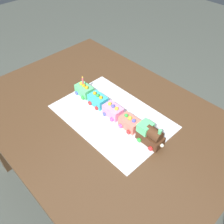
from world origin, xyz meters
TOP-DOWN VIEW (x-y plane):
  - ground_plane at (0.00, 0.00)m, footprint 8.00×8.00m
  - dining_table at (0.00, 0.00)m, footprint 1.40×1.00m
  - cake_board at (-0.05, -0.03)m, footprint 0.60×0.40m
  - cake_locomotive at (-0.29, -0.04)m, footprint 0.14×0.08m
  - cake_car_caboose_coral at (-0.16, -0.04)m, footprint 0.10×0.08m
  - cake_car_tanker_bubblegum at (-0.05, -0.04)m, footprint 0.10×0.08m
  - cake_car_flatbed_turquoise at (0.07, -0.04)m, footprint 0.10×0.08m
  - cake_car_gondola_mint_green at (0.19, -0.04)m, footprint 0.10×0.08m
  - birthday_candle at (0.20, -0.04)m, footprint 0.01×0.01m

SIDE VIEW (x-z plane):
  - ground_plane at x=0.00m, z-range 0.00..0.00m
  - dining_table at x=0.00m, z-range 0.26..1.00m
  - cake_board at x=-0.05m, z-range 0.74..0.74m
  - cake_car_caboose_coral at x=-0.16m, z-range 0.74..0.81m
  - cake_car_tanker_bubblegum at x=-0.05m, z-range 0.74..0.81m
  - cake_car_flatbed_turquoise at x=0.07m, z-range 0.74..0.81m
  - cake_car_gondola_mint_green at x=0.19m, z-range 0.74..0.81m
  - cake_locomotive at x=-0.29m, z-range 0.73..0.85m
  - birthday_candle at x=0.20m, z-range 0.81..0.87m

